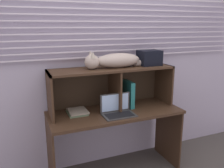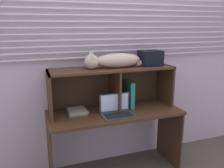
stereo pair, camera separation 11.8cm
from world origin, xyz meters
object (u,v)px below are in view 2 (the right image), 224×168
(book_stack, at_px, (77,111))
(storage_box, at_px, (150,58))
(cat, at_px, (115,61))
(binder_upright, at_px, (129,94))
(laptop, at_px, (117,110))

(book_stack, distance_m, storage_box, 0.97)
(cat, bearing_deg, storage_box, -0.00)
(binder_upright, bearing_deg, book_stack, -179.92)
(laptop, height_order, binder_upright, binder_upright)
(binder_upright, relative_size, storage_box, 1.23)
(cat, xyz_separation_m, storage_box, (0.41, -0.00, 0.01))
(binder_upright, distance_m, book_stack, 0.59)
(binder_upright, bearing_deg, cat, 180.00)
(binder_upright, xyz_separation_m, storage_box, (0.25, 0.00, 0.39))
(cat, height_order, storage_box, cat)
(binder_upright, bearing_deg, storage_box, 0.00)
(cat, height_order, book_stack, cat)
(laptop, distance_m, book_stack, 0.41)
(book_stack, relative_size, storage_box, 0.97)
(binder_upright, distance_m, storage_box, 0.46)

